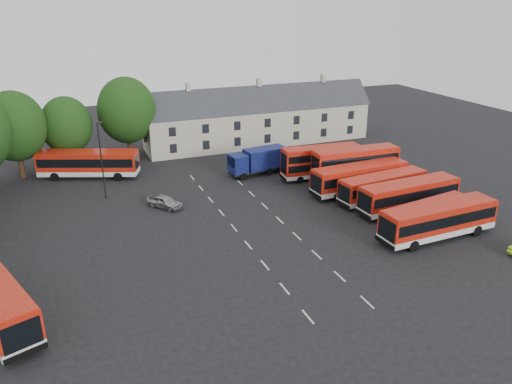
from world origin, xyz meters
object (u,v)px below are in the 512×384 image
at_px(bus_row_a, 439,218).
at_px(lamppost, 102,159).
at_px(bus_dd_south, 355,164).
at_px(box_truck, 258,160).
at_px(silver_car, 165,202).

distance_m(bus_row_a, lamppost, 35.78).
xyz_separation_m(bus_row_a, bus_dd_south, (0.86, 15.85, 0.49)).
bearing_deg(box_truck, bus_dd_south, -45.92).
distance_m(bus_dd_south, box_truck, 12.30).
xyz_separation_m(bus_row_a, box_truck, (-8.81, 23.42, -0.16)).
relative_size(bus_row_a, silver_car, 2.93).
bearing_deg(silver_car, lamppost, 100.20).
distance_m(bus_dd_south, silver_car, 23.41).
height_order(bus_row_a, box_truck, bus_row_a).
distance_m(bus_row_a, silver_car, 28.13).
height_order(bus_dd_south, lamppost, lamppost).
height_order(box_truck, lamppost, lamppost).
distance_m(box_truck, silver_car, 15.17).
bearing_deg(lamppost, bus_row_a, -37.92).
bearing_deg(bus_dd_south, bus_row_a, -90.34).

